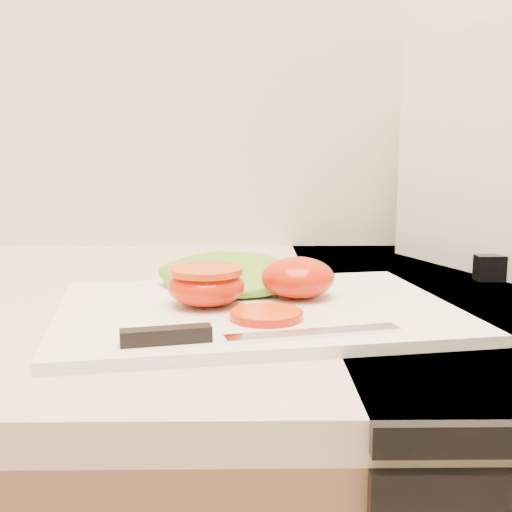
{
  "coord_description": "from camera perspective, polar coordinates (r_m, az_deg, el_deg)",
  "views": [
    {
      "loc": [
        0.1,
        1.0,
        1.09
      ],
      "look_at": [
        0.11,
        1.59,
        0.99
      ],
      "focal_mm": 45.0,
      "sensor_mm": 36.0,
      "label": 1
    }
  ],
  "objects": [
    {
      "name": "tomato_half_cut",
      "position": [
        0.6,
        -4.44,
        -2.54
      ],
      "size": [
        0.07,
        0.07,
        0.04
      ],
      "color": "red",
      "rests_on": "cutting_board"
    },
    {
      "name": "cutting_board",
      "position": [
        0.6,
        0.01,
        -4.87
      ],
      "size": [
        0.4,
        0.32,
        0.01
      ],
      "primitive_type": "cube",
      "rotation": [
        0.0,
        0.0,
        0.17
      ],
      "color": "white",
      "rests_on": "counter"
    },
    {
      "name": "lettuce_leaf_0",
      "position": [
        0.67,
        -2.43,
        -1.66
      ],
      "size": [
        0.18,
        0.16,
        0.03
      ],
      "primitive_type": "ellipsoid",
      "rotation": [
        0.0,
        0.0,
        -0.39
      ],
      "color": "#6FA42B",
      "rests_on": "cutting_board"
    },
    {
      "name": "knife",
      "position": [
        0.5,
        -2.73,
        -6.98
      ],
      "size": [
        0.22,
        0.06,
        0.01
      ],
      "rotation": [
        0.0,
        0.0,
        0.23
      ],
      "color": "silver",
      "rests_on": "cutting_board"
    },
    {
      "name": "tomato_slice_0",
      "position": [
        0.55,
        0.93,
        -5.25
      ],
      "size": [
        0.06,
        0.06,
        0.01
      ],
      "primitive_type": "cylinder",
      "color": "#D25508",
      "rests_on": "cutting_board"
    },
    {
      "name": "tomato_half_dome",
      "position": [
        0.63,
        3.74,
        -1.92
      ],
      "size": [
        0.07,
        0.07,
        0.04
      ],
      "primitive_type": "ellipsoid",
      "color": "red",
      "rests_on": "cutting_board"
    }
  ]
}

